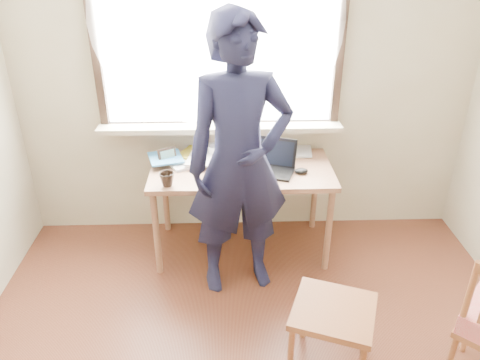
{
  "coord_description": "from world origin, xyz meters",
  "views": [
    {
      "loc": [
        -0.16,
        -1.45,
        2.24
      ],
      "look_at": [
        -0.08,
        0.95,
        0.97
      ],
      "focal_mm": 35.0,
      "sensor_mm": 36.0,
      "label": 1
    }
  ],
  "objects_px": {
    "person": "(239,162)",
    "mug_dark": "(167,179)",
    "laptop": "(272,163)",
    "desk": "(242,177)",
    "mug_white": "(216,152)",
    "work_chair": "(333,318)"
  },
  "relations": [
    {
      "from": "person",
      "to": "mug_dark",
      "type": "bearing_deg",
      "value": 153.28
    },
    {
      "from": "laptop",
      "to": "person",
      "type": "height_order",
      "value": "person"
    },
    {
      "from": "desk",
      "to": "person",
      "type": "height_order",
      "value": "person"
    },
    {
      "from": "laptop",
      "to": "mug_white",
      "type": "xyz_separation_m",
      "value": [
        -0.41,
        0.23,
        -0.0
      ]
    },
    {
      "from": "mug_dark",
      "to": "person",
      "type": "distance_m",
      "value": 0.54
    },
    {
      "from": "mug_white",
      "to": "desk",
      "type": "bearing_deg",
      "value": -44.74
    },
    {
      "from": "mug_dark",
      "to": "desk",
      "type": "bearing_deg",
      "value": 26.28
    },
    {
      "from": "desk",
      "to": "mug_dark",
      "type": "xyz_separation_m",
      "value": [
        -0.52,
        -0.25,
        0.12
      ]
    },
    {
      "from": "desk",
      "to": "laptop",
      "type": "bearing_deg",
      "value": -9.25
    },
    {
      "from": "desk",
      "to": "mug_white",
      "type": "height_order",
      "value": "mug_white"
    },
    {
      "from": "mug_white",
      "to": "person",
      "type": "xyz_separation_m",
      "value": [
        0.16,
        -0.57,
        0.18
      ]
    },
    {
      "from": "laptop",
      "to": "person",
      "type": "bearing_deg",
      "value": -125.53
    },
    {
      "from": "mug_dark",
      "to": "person",
      "type": "relative_size",
      "value": 0.06
    },
    {
      "from": "work_chair",
      "to": "person",
      "type": "relative_size",
      "value": 0.29
    },
    {
      "from": "desk",
      "to": "person",
      "type": "relative_size",
      "value": 0.7
    },
    {
      "from": "desk",
      "to": "person",
      "type": "bearing_deg",
      "value": -94.21
    },
    {
      "from": "laptop",
      "to": "mug_white",
      "type": "bearing_deg",
      "value": 151.28
    },
    {
      "from": "laptop",
      "to": "person",
      "type": "distance_m",
      "value": 0.46
    },
    {
      "from": "laptop",
      "to": "work_chair",
      "type": "distance_m",
      "value": 1.24
    },
    {
      "from": "desk",
      "to": "laptop",
      "type": "xyz_separation_m",
      "value": [
        0.22,
        -0.04,
        0.13
      ]
    },
    {
      "from": "laptop",
      "to": "desk",
      "type": "bearing_deg",
      "value": 170.75
    },
    {
      "from": "laptop",
      "to": "mug_white",
      "type": "relative_size",
      "value": 3.13
    }
  ]
}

